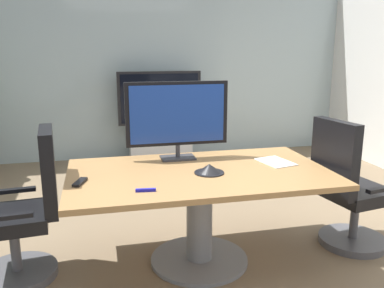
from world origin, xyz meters
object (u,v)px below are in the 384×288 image
Objects in this scene: remote_control at (80,182)px; conference_phone at (209,169)px; office_chair_right at (348,195)px; conference_table at (200,195)px; wall_display_unit at (160,131)px; office_chair_left at (27,217)px; tv_monitor at (177,116)px.

conference_phone is at bearing 19.90° from remote_control.
office_chair_right is at bearing 1.54° from conference_phone.
conference_table is at bearing 78.71° from office_chair_right.
wall_display_unit is 3.07m from conference_phone.
wall_display_unit is at bearing 88.06° from conference_phone.
conference_table is 0.24m from conference_phone.
conference_table is 1.78× the size of office_chair_left.
conference_phone is at bearing -71.98° from tv_monitor.
conference_table is 1.78× the size of office_chair_right.
office_chair_left is at bearing 174.47° from remote_control.
wall_display_unit is at bearing 10.12° from office_chair_right.
office_chair_right reaches higher than conference_table.
conference_phone is (1.31, -0.15, 0.31)m from office_chair_left.
office_chair_right is (2.51, -0.12, 0.00)m from office_chair_left.
tv_monitor is 0.97m from remote_control.
conference_table is 0.68m from tv_monitor.
office_chair_right is (1.25, -0.03, -0.09)m from conference_table.
remote_control is (-2.12, -0.06, 0.29)m from office_chair_right.
tv_monitor is 2.69m from wall_display_unit.
conference_phone is 0.92m from remote_control.
conference_phone is at bearing 77.88° from office_chair_left.
tv_monitor is at bearing 103.21° from conference_table.
office_chair_right is 1.30× the size of tv_monitor.
office_chair_left is 1.00× the size of office_chair_right.
wall_display_unit is (0.16, 2.99, -0.11)m from conference_table.
office_chair_left is 0.83× the size of wall_display_unit.
tv_monitor is at bearing 108.02° from conference_phone.
office_chair_left is 1.36m from conference_phone.
wall_display_unit reaches higher than remote_control.
wall_display_unit reaches higher than office_chair_left.
office_chair_left is 0.52m from remote_control.
conference_table is 11.38× the size of remote_control.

